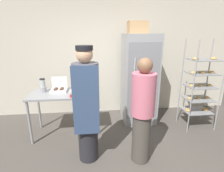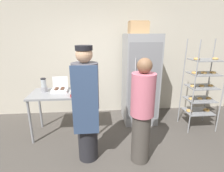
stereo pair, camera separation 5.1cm
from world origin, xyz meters
TOP-DOWN VIEW (x-y plane):
  - back_wall at (0.00, 2.22)m, footprint 6.40×0.12m
  - refrigerator at (0.69, 1.63)m, footprint 0.70×0.74m
  - baking_rack at (1.84, 1.20)m, footprint 0.61×0.48m
  - prep_counter at (-0.92, 1.17)m, footprint 1.12×0.65m
  - donut_box at (-0.96, 1.24)m, footprint 0.29×0.23m
  - blender_pitcher at (-1.24, 1.25)m, footprint 0.12×0.12m
  - binder_stack at (-0.57, 1.01)m, footprint 0.28×0.27m
  - cardboard_storage_box at (0.60, 1.64)m, footprint 0.38×0.34m
  - person_baker at (-0.41, 0.41)m, footprint 0.37×0.39m
  - person_customer at (0.40, 0.29)m, footprint 0.34×0.34m

SIDE VIEW (x-z plane):
  - prep_counter at x=-0.92m, z-range 0.33..1.19m
  - person_customer at x=0.40m, z-range 0.02..1.63m
  - baking_rack at x=1.84m, z-range -0.01..1.81m
  - donut_box at x=-0.96m, z-range 0.77..1.04m
  - binder_stack at x=-0.57m, z-range 0.86..0.96m
  - person_baker at x=-0.41m, z-range 0.04..1.80m
  - refrigerator at x=0.69m, z-range 0.00..1.91m
  - blender_pitcher at x=-1.24m, z-range 0.84..1.11m
  - back_wall at x=0.00m, z-range 0.00..2.78m
  - cardboard_storage_box at x=0.60m, z-range 1.91..2.15m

